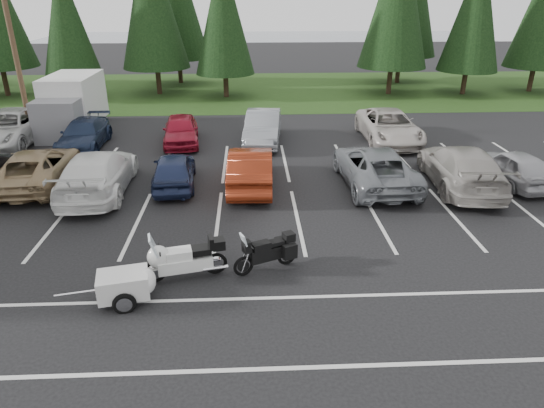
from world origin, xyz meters
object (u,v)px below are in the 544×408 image
(car_far_0, at_px, (8,128))
(car_near_2, at_px, (37,168))
(box_truck, at_px, (69,106))
(car_near_3, at_px, (97,173))
(car_near_5, at_px, (251,168))
(car_near_7, at_px, (461,167))
(car_near_8, at_px, (514,167))
(car_near_6, at_px, (375,167))
(car_far_2, at_px, (181,130))
(car_far_4, at_px, (389,126))
(cargo_trailer, at_px, (124,288))
(car_near_4, at_px, (174,170))
(car_far_1, at_px, (84,134))
(utility_pole, at_px, (13,43))
(adventure_motorcycle, at_px, (266,249))
(touring_motorcycle, at_px, (184,255))
(car_far_3, at_px, (263,127))

(car_far_0, bearing_deg, car_near_2, -57.60)
(box_truck, bearing_deg, car_near_3, -66.23)
(car_near_2, xyz_separation_m, car_near_5, (8.40, -0.52, 0.04))
(car_near_7, bearing_deg, car_near_8, -168.32)
(car_near_6, distance_m, car_far_2, 10.25)
(car_near_6, bearing_deg, car_far_4, -112.07)
(car_near_2, bearing_deg, cargo_trailer, 118.04)
(car_near_3, relative_size, car_far_2, 1.33)
(car_near_7, distance_m, car_far_0, 21.28)
(car_near_6, xyz_separation_m, car_far_2, (-8.34, 5.96, -0.04))
(car_near_4, height_order, cargo_trailer, car_near_4)
(car_near_2, height_order, cargo_trailer, car_near_2)
(car_near_3, height_order, car_near_6, car_near_3)
(car_near_7, height_order, car_far_1, car_near_7)
(car_near_5, relative_size, car_near_6, 0.86)
(car_far_0, bearing_deg, car_near_7, -18.10)
(car_near_3, relative_size, car_near_4, 1.41)
(car_near_6, bearing_deg, car_near_3, -0.20)
(utility_pole, height_order, adventure_motorcycle, utility_pole)
(cargo_trailer, bearing_deg, car_far_2, 79.08)
(car_near_2, height_order, car_near_6, car_near_6)
(utility_pole, bearing_deg, car_near_7, -22.69)
(box_truck, distance_m, car_near_7, 19.89)
(touring_motorcycle, height_order, adventure_motorcycle, touring_motorcycle)
(car_near_4, relative_size, cargo_trailer, 2.24)
(utility_pole, xyz_separation_m, car_near_4, (8.63, -7.68, -4.02))
(car_near_3, distance_m, car_near_8, 16.29)
(utility_pole, relative_size, car_near_5, 1.90)
(utility_pole, height_order, touring_motorcycle, utility_pole)
(car_near_7, distance_m, touring_motorcycle, 11.74)
(car_near_2, xyz_separation_m, car_near_8, (18.89, -0.68, -0.05))
(utility_pole, relative_size, car_far_4, 1.62)
(car_far_4, bearing_deg, car_far_2, -179.84)
(car_near_5, bearing_deg, car_near_8, -179.09)
(car_far_1, height_order, cargo_trailer, car_far_1)
(cargo_trailer, bearing_deg, car_far_3, 62.16)
(car_far_0, distance_m, car_far_1, 4.01)
(car_near_2, distance_m, car_near_4, 5.40)
(car_far_3, bearing_deg, car_near_6, -49.36)
(car_near_5, bearing_deg, utility_pole, -32.23)
(utility_pole, xyz_separation_m, car_far_2, (8.20, -1.96, -3.98))
(car_far_4, distance_m, adventure_motorcycle, 13.87)
(car_far_2, height_order, adventure_motorcycle, car_far_2)
(box_truck, xyz_separation_m, car_far_0, (-2.36, -2.10, -0.62))
(car_far_1, bearing_deg, car_near_4, -47.57)
(car_near_8, xyz_separation_m, cargo_trailer, (-13.69, -7.44, -0.28))
(box_truck, distance_m, car_far_2, 6.71)
(box_truck, height_order, car_near_8, box_truck)
(car_near_4, height_order, car_far_1, car_near_4)
(car_far_1, bearing_deg, car_far_3, 1.90)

